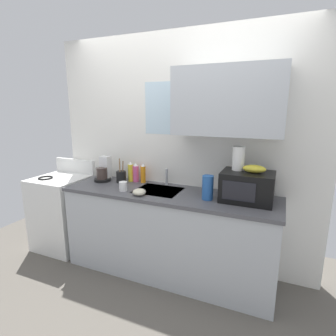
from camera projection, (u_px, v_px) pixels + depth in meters
name	position (u px, v px, depth m)	size (l,w,h in m)	color
kitchen_wall_assembly	(189.00, 143.00, 2.83)	(2.96, 0.42, 2.50)	white
counter_unit	(168.00, 232.00, 2.81)	(2.19, 0.63, 0.90)	#B2B7BC
sink_faucet	(167.00, 177.00, 2.95)	(0.03, 0.03, 0.18)	#B2B5BA
stove_range	(63.00, 212.00, 3.36)	(0.60, 0.60, 1.08)	white
microwave	(247.00, 187.00, 2.43)	(0.46, 0.35, 0.27)	black
banana_bunch	(254.00, 169.00, 2.37)	(0.20, 0.11, 0.07)	gold
paper_towel_roll	(238.00, 158.00, 2.46)	(0.11, 0.11, 0.22)	white
coffee_maker	(104.00, 172.00, 3.11)	(0.19, 0.21, 0.28)	black
dish_soap_bottle_orange	(143.00, 174.00, 3.03)	(0.06, 0.06, 0.22)	orange
dish_soap_bottle_pink	(136.00, 173.00, 3.07)	(0.07, 0.07, 0.22)	#E55999
dish_soap_bottle_yellow	(131.00, 172.00, 3.08)	(0.06, 0.06, 0.23)	yellow
cereal_canister	(208.00, 188.00, 2.47)	(0.10, 0.10, 0.23)	#2659A5
mug_white	(123.00, 186.00, 2.74)	(0.08, 0.08, 0.10)	white
utensil_crock	(121.00, 176.00, 3.04)	(0.11, 0.11, 0.27)	black
small_bowl	(139.00, 192.00, 2.60)	(0.13, 0.13, 0.07)	beige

